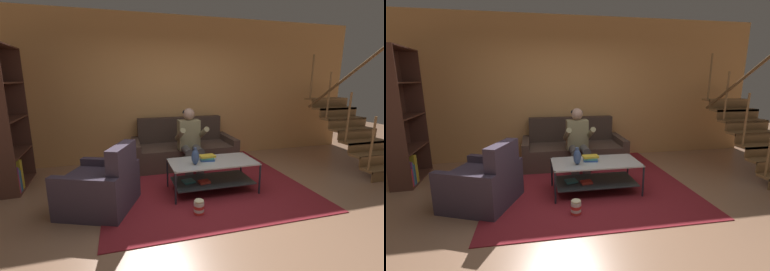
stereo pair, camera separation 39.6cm
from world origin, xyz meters
The scene contains 12 objects.
ground centered at (0.00, 0.00, 0.00)m, with size 16.80×16.80×0.00m, color #A17457.
back_partition centered at (0.00, 2.46, 1.45)m, with size 8.40×0.12×2.90m, color tan.
staircase_run centered at (3.25, 1.00, 0.75)m, with size 0.92×1.79×2.18m.
couch centered at (0.10, 1.93, 0.29)m, with size 1.98×0.89×0.90m.
person_seated_center centered at (0.10, 1.40, 0.63)m, with size 0.50×0.58×1.16m.
coffee_table centered at (0.20, 0.56, 0.31)m, with size 1.28×0.64×0.47m.
area_rug centered at (0.15, 1.12, 0.01)m, with size 3.03×3.31×0.01m.
vase centered at (-0.08, 0.49, 0.59)m, with size 0.11×0.11×0.25m.
book_stack centered at (0.15, 0.62, 0.51)m, with size 0.24×0.18×0.08m.
bookshelf centered at (-2.75, 1.51, 0.90)m, with size 0.38×1.03×2.15m.
armchair centered at (-1.36, 0.44, 0.29)m, with size 1.09×1.10×0.87m.
popcorn_tub centered at (-0.19, -0.05, 0.10)m, with size 0.13×0.13×0.20m.
Camera 2 is at (-0.68, -2.95, 1.66)m, focal length 24.00 mm.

